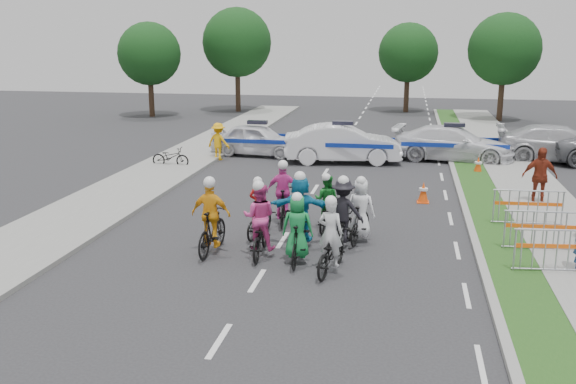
% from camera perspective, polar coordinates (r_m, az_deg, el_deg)
% --- Properties ---
extents(ground, '(90.00, 90.00, 0.00)m').
position_cam_1_polar(ground, '(14.69, -2.75, -7.89)').
color(ground, '#28282B').
rests_on(ground, ground).
extents(curb_right, '(0.20, 60.00, 0.12)m').
position_cam_1_polar(curb_right, '(19.14, 15.91, -3.03)').
color(curb_right, gray).
rests_on(curb_right, ground).
extents(grass_strip, '(1.20, 60.00, 0.11)m').
position_cam_1_polar(grass_strip, '(19.22, 17.99, -3.12)').
color(grass_strip, '#1B4616').
rests_on(grass_strip, ground).
extents(sidewalk_right, '(2.40, 60.00, 0.13)m').
position_cam_1_polar(sidewalk_right, '(19.54, 23.23, -3.28)').
color(sidewalk_right, gray).
rests_on(sidewalk_right, ground).
extents(sidewalk_left, '(3.00, 60.00, 0.13)m').
position_cam_1_polar(sidewalk_left, '(21.37, -16.76, -1.33)').
color(sidewalk_left, gray).
rests_on(sidewalk_left, ground).
extents(rider_0, '(0.99, 1.93, 1.88)m').
position_cam_1_polar(rider_0, '(15.01, 3.81, -4.90)').
color(rider_0, black).
rests_on(rider_0, ground).
extents(rider_1, '(0.77, 1.73, 1.80)m').
position_cam_1_polar(rider_1, '(15.53, 0.85, -3.90)').
color(rider_1, black).
rests_on(rider_1, ground).
extents(rider_2, '(0.86, 1.96, 1.96)m').
position_cam_1_polar(rider_2, '(16.09, -2.54, -3.20)').
color(rider_2, black).
rests_on(rider_2, ground).
extents(rider_3, '(1.04, 1.95, 2.02)m').
position_cam_1_polar(rider_3, '(16.34, -6.80, -2.85)').
color(rider_3, black).
rests_on(rider_3, ground).
extents(rider_4, '(1.16, 1.99, 1.95)m').
position_cam_1_polar(rider_4, '(16.72, 4.90, -2.48)').
color(rider_4, black).
rests_on(rider_4, ground).
extents(rider_5, '(1.67, 1.99, 2.04)m').
position_cam_1_polar(rider_5, '(16.72, 1.09, -2.08)').
color(rider_5, black).
rests_on(rider_5, ground).
extents(rider_6, '(0.84, 1.74, 1.70)m').
position_cam_1_polar(rider_6, '(17.70, -2.61, -2.15)').
color(rider_6, black).
rests_on(rider_6, ground).
extents(rider_7, '(0.84, 1.79, 1.82)m').
position_cam_1_polar(rider_7, '(17.27, 6.45, -2.14)').
color(rider_7, black).
rests_on(rider_7, ground).
extents(rider_8, '(0.74, 1.67, 1.66)m').
position_cam_1_polar(rider_8, '(18.28, 3.43, -1.45)').
color(rider_8, black).
rests_on(rider_8, ground).
extents(rider_9, '(1.01, 1.89, 1.93)m').
position_cam_1_polar(rider_9, '(18.74, -0.40, -0.68)').
color(rider_9, black).
rests_on(rider_9, ground).
extents(police_car_0, '(4.46, 2.28, 1.45)m').
position_cam_1_polar(police_car_0, '(29.65, -2.72, 4.67)').
color(police_car_0, white).
rests_on(police_car_0, ground).
extents(police_car_1, '(5.23, 2.49, 1.66)m').
position_cam_1_polar(police_car_1, '(27.99, 4.87, 4.30)').
color(police_car_1, white).
rests_on(police_car_1, ground).
extents(police_car_2, '(5.49, 2.94, 1.51)m').
position_cam_1_polar(police_car_2, '(29.25, 14.47, 4.18)').
color(police_car_2, white).
rests_on(police_car_2, ground).
extents(civilian_sedan, '(5.60, 2.68, 1.57)m').
position_cam_1_polar(civilian_sedan, '(30.47, 23.06, 3.94)').
color(civilian_sedan, '#B4B4B9').
rests_on(civilian_sedan, ground).
extents(spectator_2, '(1.17, 0.59, 1.92)m').
position_cam_1_polar(spectator_2, '(22.31, 21.45, 1.29)').
color(spectator_2, maroon).
rests_on(spectator_2, ground).
extents(marshal_hiviz, '(1.19, 0.88, 1.65)m').
position_cam_1_polar(marshal_hiviz, '(28.67, -6.20, 4.49)').
color(marshal_hiviz, '#F2A90C').
rests_on(marshal_hiviz, ground).
extents(barrier_0, '(2.04, 0.72, 1.12)m').
position_cam_1_polar(barrier_0, '(16.03, 22.78, -4.99)').
color(barrier_0, '#A5A8AD').
rests_on(barrier_0, ground).
extents(barrier_1, '(2.03, 0.62, 1.12)m').
position_cam_1_polar(barrier_1, '(17.50, 21.74, -3.35)').
color(barrier_1, '#A5A8AD').
rests_on(barrier_1, ground).
extents(barrier_2, '(2.02, 0.61, 1.12)m').
position_cam_1_polar(barrier_2, '(19.66, 20.54, -1.43)').
color(barrier_2, '#A5A8AD').
rests_on(barrier_2, ground).
extents(cone_0, '(0.40, 0.40, 0.70)m').
position_cam_1_polar(cone_0, '(21.73, 11.94, -0.04)').
color(cone_0, '#F24C0C').
rests_on(cone_0, ground).
extents(cone_1, '(0.40, 0.40, 0.70)m').
position_cam_1_polar(cone_1, '(26.78, 16.54, 2.28)').
color(cone_1, '#F24C0C').
rests_on(cone_1, ground).
extents(parked_bike, '(1.63, 0.61, 0.85)m').
position_cam_1_polar(parked_bike, '(27.46, -10.40, 3.08)').
color(parked_bike, black).
rests_on(parked_bike, ground).
extents(tree_0, '(4.20, 4.20, 6.30)m').
position_cam_1_polar(tree_0, '(44.73, -12.24, 11.91)').
color(tree_0, '#382619').
rests_on(tree_0, ground).
extents(tree_1, '(4.55, 4.55, 6.82)m').
position_cam_1_polar(tree_1, '(43.67, 18.70, 11.93)').
color(tree_1, '#382619').
rests_on(tree_1, ground).
extents(tree_3, '(4.90, 4.90, 7.35)m').
position_cam_1_polar(tree_3, '(46.89, -4.55, 13.10)').
color(tree_3, '#382619').
rests_on(tree_3, ground).
extents(tree_4, '(4.20, 4.20, 6.30)m').
position_cam_1_polar(tree_4, '(47.29, 10.64, 12.07)').
color(tree_4, '#382619').
rests_on(tree_4, ground).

